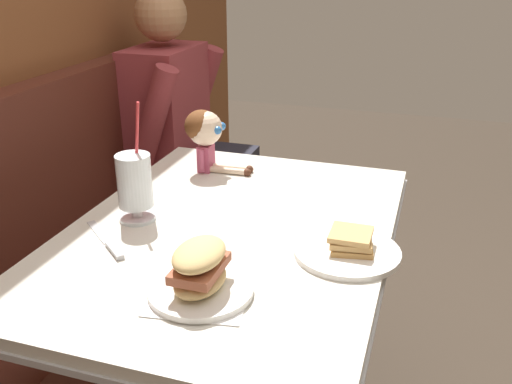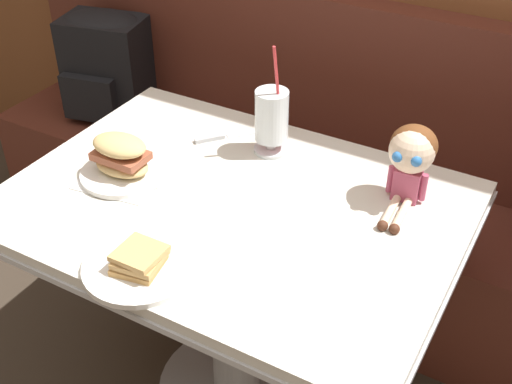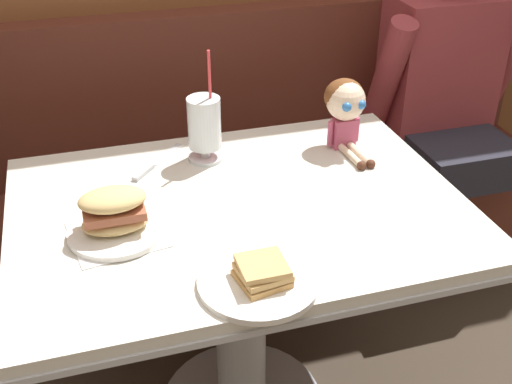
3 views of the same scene
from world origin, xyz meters
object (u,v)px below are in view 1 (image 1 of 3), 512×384
Objects in this scene: toast_plate at (348,249)px; seated_doll at (205,132)px; butter_knife at (110,245)px; diner_patron at (176,116)px; milkshake_glass at (135,184)px; sandwich_plate at (200,274)px.

toast_plate is 0.68m from seated_doll.
butter_knife is at bearing 177.56° from seated_doll.
butter_knife is 0.56m from seated_doll.
diner_patron is at bearing 17.43° from butter_knife.
seated_doll is 0.27× the size of diner_patron.
butter_knife is 0.86× the size of seated_doll.
milkshake_glass is at bearing 175.08° from seated_doll.
seated_doll is (0.67, 0.26, 0.08)m from sandwich_plate.
sandwich_plate is 0.31m from butter_knife.
seated_doll reaches higher than butter_knife.
sandwich_plate is (-0.26, 0.26, 0.03)m from toast_plate.
seated_doll is at bearing -4.92° from milkshake_glass.
diner_patron is (1.21, 0.63, -0.04)m from sandwich_plate.
toast_plate is 0.37m from sandwich_plate.
sandwich_plate is (-0.27, -0.30, -0.06)m from milkshake_glass.
milkshake_glass is at bearing 47.26° from sandwich_plate.
milkshake_glass reaches higher than butter_knife.
toast_plate reaches higher than butter_knife.
diner_patron reaches higher than milkshake_glass.
diner_patron is (0.54, 0.36, -0.13)m from seated_doll.
sandwich_plate is 0.28× the size of diner_patron.
sandwich_plate is at bearing -158.47° from seated_doll.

